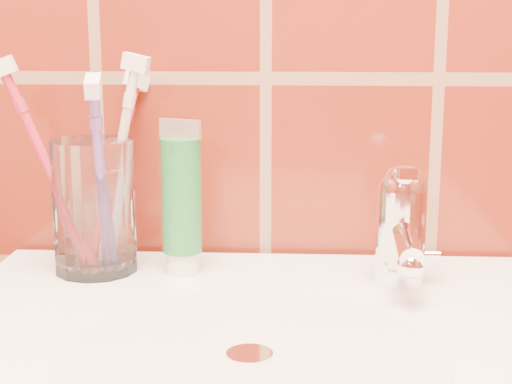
{
  "coord_description": "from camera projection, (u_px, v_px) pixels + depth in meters",
  "views": [
    {
      "loc": [
        0.03,
        0.36,
        1.1
      ],
      "look_at": [
        -0.0,
        1.08,
        0.94
      ],
      "focal_mm": 55.0,
      "sensor_mm": 36.0,
      "label": 1
    }
  ],
  "objects": [
    {
      "name": "glass_tumbler",
      "position": [
        94.0,
        206.0,
        0.79
      ],
      "size": [
        0.1,
        0.1,
        0.14
      ],
      "primitive_type": "cylinder",
      "rotation": [
        0.0,
        0.0,
        -0.25
      ],
      "color": "white",
      "rests_on": "pedestal_sink"
    },
    {
      "name": "toothpaste_tube",
      "position": [
        182.0,
        203.0,
        0.78
      ],
      "size": [
        0.04,
        0.04,
        0.16
      ],
      "rotation": [
        0.0,
        0.0,
        -0.36
      ],
      "color": "white",
      "rests_on": "pedestal_sink"
    },
    {
      "name": "faucet",
      "position": [
        402.0,
        222.0,
        0.75
      ],
      "size": [
        0.05,
        0.11,
        0.12
      ],
      "color": "white",
      "rests_on": "pedestal_sink"
    },
    {
      "name": "toothbrush_0",
      "position": [
        101.0,
        182.0,
        0.76
      ],
      "size": [
        0.06,
        0.16,
        0.23
      ],
      "primitive_type": null,
      "rotation": [
        0.34,
        0.0,
        0.15
      ],
      "color": "#714799",
      "rests_on": "glass_tumbler"
    },
    {
      "name": "toothbrush_1",
      "position": [
        50.0,
        171.0,
        0.77
      ],
      "size": [
        0.13,
        0.12,
        0.22
      ],
      "primitive_type": null,
      "rotation": [
        0.37,
        0.0,
        -1.39
      ],
      "color": "#AD2539",
      "rests_on": "glass_tumbler"
    },
    {
      "name": "toothbrush_2",
      "position": [
        118.0,
        165.0,
        0.79
      ],
      "size": [
        0.08,
        0.08,
        0.23
      ],
      "primitive_type": null,
      "rotation": [
        0.22,
        0.0,
        1.45
      ],
      "color": "white",
      "rests_on": "glass_tumbler"
    },
    {
      "name": "toothbrush_3",
      "position": [
        113.0,
        171.0,
        0.82
      ],
      "size": [
        0.14,
        0.17,
        0.22
      ],
      "primitive_type": null,
      "rotation": [
        0.4,
        0.0,
        2.56
      ],
      "color": "#B12626",
      "rests_on": "glass_tumbler"
    }
  ]
}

